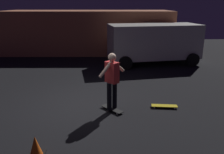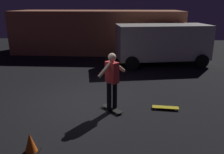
% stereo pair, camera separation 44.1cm
% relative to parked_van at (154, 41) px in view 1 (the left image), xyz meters
% --- Properties ---
extents(ground_plane, '(28.00, 28.00, 0.00)m').
position_rel_parked_van_xyz_m(ground_plane, '(-3.19, -5.38, -1.16)').
color(ground_plane, black).
extents(low_building, '(10.48, 3.54, 2.62)m').
position_rel_parked_van_xyz_m(low_building, '(-3.71, 3.27, 0.15)').
color(low_building, '#B76B4C').
rests_on(low_building, ground_plane).
extents(parked_van, '(4.87, 2.92, 2.03)m').
position_rel_parked_van_xyz_m(parked_van, '(0.00, 0.00, 0.00)').
color(parked_van, silver).
rests_on(parked_van, ground_plane).
extents(skateboard_ridden, '(0.69, 0.70, 0.07)m').
position_rel_parked_van_xyz_m(skateboard_ridden, '(-2.22, -5.80, -1.11)').
color(skateboard_ridden, black).
rests_on(skateboard_ridden, ground_plane).
extents(skateboard_spare, '(0.79, 0.28, 0.07)m').
position_rel_parked_van_xyz_m(skateboard_spare, '(-0.62, -5.60, -1.11)').
color(skateboard_spare, gold).
rests_on(skateboard_spare, ground_plane).
extents(skater, '(0.77, 0.75, 1.67)m').
position_rel_parked_van_xyz_m(skater, '(-2.22, -5.80, -0.12)').
color(skater, black).
rests_on(skater, skateboard_ridden).
extents(traffic_cone, '(0.34, 0.34, 0.46)m').
position_rel_parked_van_xyz_m(traffic_cone, '(-3.82, -7.94, -0.95)').
color(traffic_cone, black).
rests_on(traffic_cone, ground_plane).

